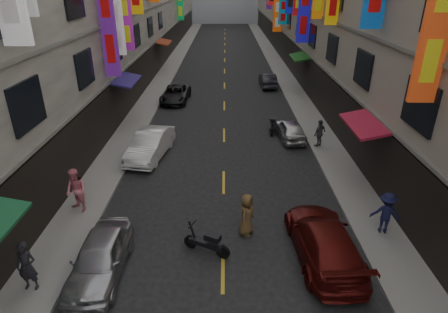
{
  "coord_description": "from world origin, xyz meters",
  "views": [
    {
      "loc": [
        0.07,
        2.28,
        8.85
      ],
      "look_at": [
        0.04,
        10.79,
        4.8
      ],
      "focal_mm": 30.0,
      "sensor_mm": 36.0,
      "label": 1
    }
  ],
  "objects_px": {
    "scooter_crossing": "(207,243)",
    "car_left_far": "(176,94)",
    "pedestrian_rnear": "(386,213)",
    "pedestrian_crossing": "(247,215)",
    "car_left_near": "(100,257)",
    "pedestrian_lfar": "(76,191)",
    "scooter_far_right": "(273,126)",
    "car_left_mid": "(150,145)",
    "pedestrian_lnear": "(27,266)",
    "car_right_mid": "(290,129)",
    "car_right_near": "(324,240)",
    "car_right_far": "(268,80)",
    "pedestrian_rfar": "(320,133)"
  },
  "relations": [
    {
      "from": "scooter_far_right",
      "to": "pedestrian_lnear",
      "type": "relative_size",
      "value": 1.06
    },
    {
      "from": "pedestrian_crossing",
      "to": "pedestrian_rnear",
      "type": "bearing_deg",
      "value": -65.47
    },
    {
      "from": "car_left_near",
      "to": "scooter_crossing",
      "type": "bearing_deg",
      "value": 16.92
    },
    {
      "from": "scooter_crossing",
      "to": "pedestrian_crossing",
      "type": "relative_size",
      "value": 0.98
    },
    {
      "from": "pedestrian_lnear",
      "to": "pedestrian_rfar",
      "type": "distance_m",
      "value": 15.82
    },
    {
      "from": "car_left_far",
      "to": "car_right_mid",
      "type": "relative_size",
      "value": 1.24
    },
    {
      "from": "car_left_far",
      "to": "pedestrian_crossing",
      "type": "xyz_separation_m",
      "value": [
        4.74,
        -17.1,
        0.25
      ]
    },
    {
      "from": "pedestrian_lnear",
      "to": "pedestrian_crossing",
      "type": "distance_m",
      "value": 7.43
    },
    {
      "from": "scooter_far_right",
      "to": "pedestrian_crossing",
      "type": "height_order",
      "value": "pedestrian_crossing"
    },
    {
      "from": "car_left_near",
      "to": "pedestrian_lfar",
      "type": "xyz_separation_m",
      "value": [
        -1.99,
        3.56,
        0.4
      ]
    },
    {
      "from": "car_right_mid",
      "to": "pedestrian_rnear",
      "type": "relative_size",
      "value": 2.11
    },
    {
      "from": "pedestrian_lfar",
      "to": "pedestrian_crossing",
      "type": "height_order",
      "value": "pedestrian_lfar"
    },
    {
      "from": "pedestrian_lnear",
      "to": "pedestrian_lfar",
      "type": "relative_size",
      "value": 0.9
    },
    {
      "from": "car_left_near",
      "to": "car_right_mid",
      "type": "distance_m",
      "value": 14.11
    },
    {
      "from": "car_right_near",
      "to": "pedestrian_rnear",
      "type": "relative_size",
      "value": 2.92
    },
    {
      "from": "pedestrian_lnear",
      "to": "scooter_far_right",
      "type": "bearing_deg",
      "value": 57.5
    },
    {
      "from": "scooter_crossing",
      "to": "pedestrian_rnear",
      "type": "distance_m",
      "value": 6.75
    },
    {
      "from": "scooter_crossing",
      "to": "pedestrian_crossing",
      "type": "bearing_deg",
      "value": -25.41
    },
    {
      "from": "car_left_near",
      "to": "scooter_far_right",
      "type": "bearing_deg",
      "value": 60.93
    },
    {
      "from": "scooter_crossing",
      "to": "scooter_far_right",
      "type": "xyz_separation_m",
      "value": [
        3.63,
        11.66,
        0.0
      ]
    },
    {
      "from": "car_left_far",
      "to": "scooter_far_right",
      "type": "bearing_deg",
      "value": -40.56
    },
    {
      "from": "scooter_crossing",
      "to": "car_left_near",
      "type": "relative_size",
      "value": 0.43
    },
    {
      "from": "car_right_far",
      "to": "pedestrian_lnear",
      "type": "bearing_deg",
      "value": 65.99
    },
    {
      "from": "scooter_far_right",
      "to": "car_left_mid",
      "type": "height_order",
      "value": "car_left_mid"
    },
    {
      "from": "car_left_near",
      "to": "pedestrian_lnear",
      "type": "xyz_separation_m",
      "value": [
        -1.94,
        -0.77,
        0.31
      ]
    },
    {
      "from": "car_left_near",
      "to": "pedestrian_rfar",
      "type": "distance_m",
      "value": 13.91
    },
    {
      "from": "car_right_mid",
      "to": "pedestrian_lfar",
      "type": "distance_m",
      "value": 12.85
    },
    {
      "from": "scooter_crossing",
      "to": "car_left_far",
      "type": "xyz_separation_m",
      "value": [
        -3.31,
        18.24,
        0.16
      ]
    },
    {
      "from": "car_right_far",
      "to": "scooter_far_right",
      "type": "bearing_deg",
      "value": 83.52
    },
    {
      "from": "scooter_far_right",
      "to": "car_right_mid",
      "type": "xyz_separation_m",
      "value": [
        0.93,
        -1.07,
        0.15
      ]
    },
    {
      "from": "car_left_mid",
      "to": "pedestrian_lnear",
      "type": "bearing_deg",
      "value": -91.64
    },
    {
      "from": "car_right_mid",
      "to": "car_left_far",
      "type": "bearing_deg",
      "value": -49.95
    },
    {
      "from": "scooter_far_right",
      "to": "car_right_mid",
      "type": "height_order",
      "value": "car_right_mid"
    },
    {
      "from": "pedestrian_rnear",
      "to": "pedestrian_crossing",
      "type": "bearing_deg",
      "value": 15.69
    },
    {
      "from": "pedestrian_lnear",
      "to": "pedestrian_crossing",
      "type": "xyz_separation_m",
      "value": [
        6.82,
        2.96,
        -0.12
      ]
    },
    {
      "from": "car_left_far",
      "to": "pedestrian_lnear",
      "type": "height_order",
      "value": "pedestrian_lnear"
    },
    {
      "from": "scooter_far_right",
      "to": "car_left_near",
      "type": "height_order",
      "value": "car_left_near"
    },
    {
      "from": "car_right_mid",
      "to": "pedestrian_lnear",
      "type": "xyz_separation_m",
      "value": [
        -9.94,
        -12.4,
        0.37
      ]
    },
    {
      "from": "pedestrian_crossing",
      "to": "car_right_near",
      "type": "bearing_deg",
      "value": -92.52
    },
    {
      "from": "car_left_mid",
      "to": "car_right_mid",
      "type": "bearing_deg",
      "value": 27.54
    },
    {
      "from": "car_right_far",
      "to": "pedestrian_lfar",
      "type": "relative_size",
      "value": 1.93
    },
    {
      "from": "pedestrian_rfar",
      "to": "scooter_crossing",
      "type": "bearing_deg",
      "value": 16.78
    },
    {
      "from": "car_left_near",
      "to": "pedestrian_rnear",
      "type": "xyz_separation_m",
      "value": [
        10.08,
        2.16,
        0.29
      ]
    },
    {
      "from": "car_left_far",
      "to": "pedestrian_lfar",
      "type": "height_order",
      "value": "pedestrian_lfar"
    },
    {
      "from": "pedestrian_lnear",
      "to": "pedestrian_rfar",
      "type": "height_order",
      "value": "pedestrian_lnear"
    },
    {
      "from": "car_left_mid",
      "to": "car_left_far",
      "type": "xyz_separation_m",
      "value": [
        0.13,
        10.26,
        -0.12
      ]
    },
    {
      "from": "pedestrian_lnear",
      "to": "pedestrian_lfar",
      "type": "height_order",
      "value": "pedestrian_lfar"
    },
    {
      "from": "car_left_far",
      "to": "pedestrian_lnear",
      "type": "distance_m",
      "value": 20.17
    },
    {
      "from": "scooter_far_right",
      "to": "pedestrian_crossing",
      "type": "relative_size",
      "value": 1.06
    },
    {
      "from": "scooter_far_right",
      "to": "pedestrian_rnear",
      "type": "distance_m",
      "value": 10.97
    }
  ]
}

